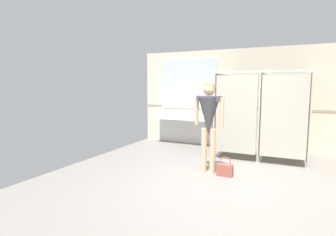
# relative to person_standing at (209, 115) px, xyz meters

# --- Properties ---
(ground_plane) EXTENTS (6.20, 6.84, 0.10)m
(ground_plane) POSITION_rel_person_standing_xyz_m (0.37, -0.69, -1.15)
(ground_plane) COLOR gray
(wall_back) EXTENTS (6.20, 0.12, 2.62)m
(wall_back) POSITION_rel_person_standing_xyz_m (0.37, 2.49, 0.21)
(wall_back) COLOR beige
(wall_back) RESTS_ON ground_plane
(wall_back_tile_band) EXTENTS (6.20, 0.01, 0.06)m
(wall_back_tile_band) POSITION_rel_person_standing_xyz_m (0.37, 2.43, -0.05)
(wall_back_tile_band) COLOR #9E937F
(wall_back_tile_band) RESTS_ON wall_back
(vanity_counter) EXTENTS (1.78, 0.59, 0.97)m
(vanity_counter) POSITION_rel_person_standing_xyz_m (-1.37, 2.21, -0.47)
(vanity_counter) COLOR silver
(vanity_counter) RESTS_ON ground_plane
(mirror_panel) EXTENTS (1.68, 0.02, 1.39)m
(mirror_panel) POSITION_rel_person_standing_xyz_m (-1.37, 2.42, 0.60)
(mirror_panel) COLOR silver
(mirror_panel) RESTS_ON wall_back
(bathroom_stalls) EXTENTS (2.00, 1.38, 1.96)m
(bathroom_stalls) POSITION_rel_person_standing_xyz_m (0.77, 1.53, -0.07)
(bathroom_stalls) COLOR #B2AD9E
(bathroom_stalls) RESTS_ON ground_plane
(person_standing) EXTENTS (0.59, 0.45, 1.72)m
(person_standing) POSITION_rel_person_standing_xyz_m (0.00, 0.00, 0.00)
(person_standing) COLOR #DBAD89
(person_standing) RESTS_ON ground_plane
(handbag) EXTENTS (0.29, 0.13, 0.37)m
(handbag) POSITION_rel_person_standing_xyz_m (0.35, -0.09, -0.97)
(handbag) COLOR #934C42
(handbag) RESTS_ON ground_plane
(soap_dispenser) EXTENTS (0.07, 0.07, 0.18)m
(soap_dispenser) POSITION_rel_person_standing_xyz_m (-1.09, 2.29, -0.16)
(soap_dispenser) COLOR #D899B2
(soap_dispenser) RESTS_ON vanity_counter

